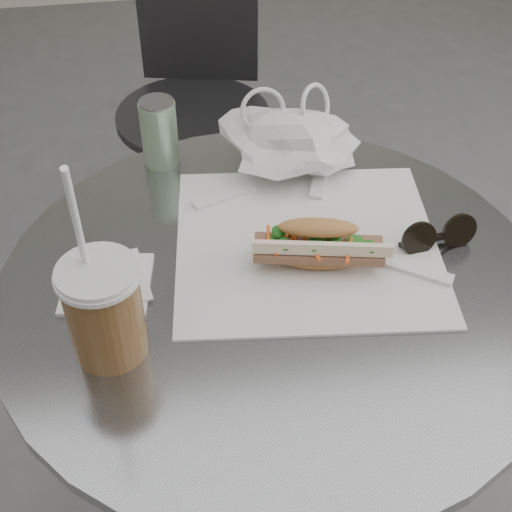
{
  "coord_description": "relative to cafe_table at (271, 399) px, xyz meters",
  "views": [
    {
      "loc": [
        -0.14,
        -0.49,
        1.42
      ],
      "look_at": [
        -0.03,
        0.2,
        0.79
      ],
      "focal_mm": 50.0,
      "sensor_mm": 36.0,
      "label": 1
    }
  ],
  "objects": [
    {
      "name": "cafe_table",
      "position": [
        0.0,
        0.0,
        0.0
      ],
      "size": [
        0.76,
        0.76,
        0.74
      ],
      "color": "slate",
      "rests_on": "ground"
    },
    {
      "name": "chair_far",
      "position": [
        -0.03,
        0.94,
        -0.13
      ],
      "size": [
        0.39,
        0.42,
        0.74
      ],
      "rotation": [
        0.0,
        0.0,
        2.92
      ],
      "color": "#2B2B2E",
      "rests_on": "ground"
    },
    {
      "name": "sandwich_paper",
      "position": [
        0.06,
        0.06,
        0.28
      ],
      "size": [
        0.41,
        0.39,
        0.0
      ],
      "primitive_type": "cube",
      "rotation": [
        0.0,
        0.0,
        -0.11
      ],
      "color": "white",
      "rests_on": "cafe_table"
    },
    {
      "name": "banh_mi",
      "position": [
        0.06,
        0.02,
        0.31
      ],
      "size": [
        0.23,
        0.13,
        0.07
      ],
      "rotation": [
        0.0,
        0.0,
        -0.21
      ],
      "color": "#D1844F",
      "rests_on": "sandwich_paper"
    },
    {
      "name": "iced_coffee",
      "position": [
        -0.22,
        -0.09,
        0.34
      ],
      "size": [
        0.1,
        0.1,
        0.29
      ],
      "color": "brown",
      "rests_on": "cafe_table"
    },
    {
      "name": "sunglasses",
      "position": [
        0.24,
        0.03,
        0.29
      ],
      "size": [
        0.12,
        0.04,
        0.05
      ],
      "rotation": [
        0.0,
        0.0,
        0.13
      ],
      "color": "black",
      "rests_on": "cafe_table"
    },
    {
      "name": "plastic_bag",
      "position": [
        0.07,
        0.25,
        0.33
      ],
      "size": [
        0.25,
        0.23,
        0.1
      ],
      "primitive_type": null,
      "rotation": [
        0.0,
        0.0,
        0.42
      ],
      "color": "white",
      "rests_on": "cafe_table"
    },
    {
      "name": "napkin_stack",
      "position": [
        -0.23,
        0.02,
        0.28
      ],
      "size": [
        0.13,
        0.13,
        0.01
      ],
      "color": "white",
      "rests_on": "cafe_table"
    },
    {
      "name": "drink_can",
      "position": [
        -0.13,
        0.31,
        0.33
      ],
      "size": [
        0.06,
        0.06,
        0.11
      ],
      "color": "#64A962",
      "rests_on": "cafe_table"
    }
  ]
}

